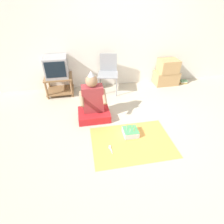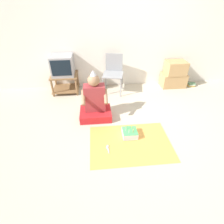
{
  "view_description": "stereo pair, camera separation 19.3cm",
  "coord_description": "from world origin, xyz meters",
  "views": [
    {
      "loc": [
        -0.92,
        -2.03,
        1.96
      ],
      "look_at": [
        -0.5,
        0.23,
        0.35
      ],
      "focal_mm": 28.0,
      "sensor_mm": 36.0,
      "label": 1
    },
    {
      "loc": [
        -0.73,
        -2.06,
        1.96
      ],
      "look_at": [
        -0.5,
        0.23,
        0.35
      ],
      "focal_mm": 28.0,
      "sensor_mm": 36.0,
      "label": 2
    }
  ],
  "objects": [
    {
      "name": "plastic_spoon_near",
      "position": [
        -0.61,
        -0.19,
        0.01
      ],
      "size": [
        0.04,
        0.15,
        0.01
      ],
      "color": "white",
      "rests_on": "party_cloth"
    },
    {
      "name": "ground_plane",
      "position": [
        0.0,
        0.0,
        0.0
      ],
      "size": [
        16.0,
        16.0,
        0.0
      ],
      "primitive_type": "plane",
      "color": "#BCB29E"
    },
    {
      "name": "cardboard_box_stack",
      "position": [
        1.15,
        1.72,
        0.3
      ],
      "size": [
        0.58,
        0.37,
        0.62
      ],
      "color": "tan",
      "rests_on": "ground_plane"
    },
    {
      "name": "birthday_cake",
      "position": [
        -0.23,
        0.03,
        0.06
      ],
      "size": [
        0.24,
        0.24,
        0.18
      ],
      "color": "silver",
      "rests_on": "party_cloth"
    },
    {
      "name": "book_pile",
      "position": [
        1.62,
        1.67,
        0.04
      ],
      "size": [
        0.18,
        0.12,
        0.08
      ],
      "color": "#A88933",
      "rests_on": "ground_plane"
    },
    {
      "name": "folding_chair",
      "position": [
        -0.33,
        1.65,
        0.49
      ],
      "size": [
        0.52,
        0.51,
        0.83
      ],
      "color": "gray",
      "rests_on": "ground_plane"
    },
    {
      "name": "plastic_spoon_far",
      "position": [
        -0.62,
        -0.22,
        0.01
      ],
      "size": [
        0.04,
        0.14,
        0.01
      ],
      "color": "white",
      "rests_on": "party_cloth"
    },
    {
      "name": "party_cloth",
      "position": [
        -0.25,
        -0.14,
        0.0
      ],
      "size": [
        1.25,
        0.89,
        0.01
      ],
      "color": "#EFA84C",
      "rests_on": "ground_plane"
    },
    {
      "name": "tv",
      "position": [
        -1.43,
        1.7,
        0.63
      ],
      "size": [
        0.46,
        0.45,
        0.43
      ],
      "color": "#99999E",
      "rests_on": "tv_stand"
    },
    {
      "name": "tv_stand",
      "position": [
        -1.43,
        1.69,
        0.25
      ],
      "size": [
        0.58,
        0.49,
        0.42
      ],
      "color": "olive",
      "rests_on": "ground_plane"
    },
    {
      "name": "wall_back",
      "position": [
        0.0,
        1.97,
        1.27
      ],
      "size": [
        6.4,
        0.06,
        2.55
      ],
      "color": "white",
      "rests_on": "ground_plane"
    },
    {
      "name": "person_seated",
      "position": [
        -0.77,
        0.63,
        0.3
      ],
      "size": [
        0.57,
        0.45,
        0.9
      ],
      "color": "red",
      "rests_on": "ground_plane"
    }
  ]
}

